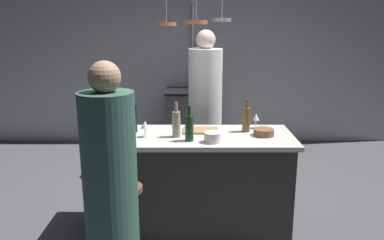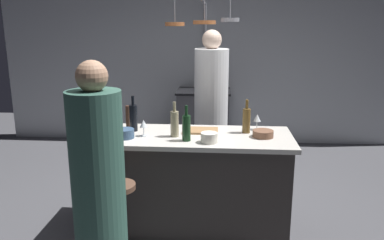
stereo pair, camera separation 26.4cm
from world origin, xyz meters
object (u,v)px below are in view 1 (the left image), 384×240
Objects in this scene: stove_range at (192,119)px; wine_glass_by_chef at (256,117)px; wine_bottle_red at (189,127)px; mixing_bowl_blue at (126,135)px; pepper_mill at (127,118)px; chef at (205,116)px; wine_bottle_dark at (133,118)px; mixing_bowl_ceramic at (213,137)px; mixing_bowl_wooden at (264,132)px; cutting_board at (201,130)px; bar_stool_left at (127,223)px; wine_bottle_white at (176,124)px; wine_glass_near_left_guest at (145,125)px; wine_bottle_amber at (246,119)px; guest_left at (111,198)px.

wine_glass_by_chef reaches higher than stove_range.
wine_bottle_red is (-0.02, -2.62, 0.57)m from stove_range.
pepper_mill is at bearing 98.24° from mixing_bowl_blue.
chef reaches higher than wine_bottle_dark.
mixing_bowl_blue is (-0.03, -0.23, -0.09)m from wine_bottle_dark.
mixing_bowl_wooden is (0.46, 0.20, -0.01)m from mixing_bowl_ceramic.
wine_bottle_dark is at bearing -56.97° from pepper_mill.
cutting_board is 0.54m from wine_glass_by_chef.
bar_stool_left is at bearing -142.42° from wine_glass_by_chef.
pepper_mill is at bearing 169.40° from mixing_bowl_wooden.
bar_stool_left is 2.21× the size of wine_bottle_white.
mixing_bowl_blue is (-0.15, -0.07, -0.07)m from wine_glass_near_left_guest.
wine_bottle_white is 0.79m from wine_glass_by_chef.
wine_bottle_red reaches higher than mixing_bowl_blue.
wine_bottle_amber is (0.42, -0.00, 0.11)m from cutting_board.
mixing_bowl_wooden is at bearing -43.51° from wine_bottle_amber.
mixing_bowl_blue is (-0.04, 0.87, 0.17)m from guest_left.
cutting_board is (0.60, 1.12, 0.14)m from guest_left.
wine_glass_near_left_guest is at bearing -117.23° from chef.
wine_bottle_red is 0.59m from wine_bottle_amber.
bar_stool_left is 1.39m from wine_bottle_amber.
wine_bottle_amber is (0.49, -2.33, 0.57)m from stove_range.
wine_glass_near_left_guest is (-0.39, 0.11, -0.01)m from wine_bottle_red.
mixing_bowl_blue is (-0.54, 0.04, -0.08)m from wine_bottle_red.
chef reaches higher than wine_glass_by_chef.
mixing_bowl_wooden is (1.04, 0.05, -0.08)m from wine_glass_near_left_guest.
cutting_board is at bearing -168.29° from wine_glass_by_chef.
pepper_mill is at bearing 125.92° from wine_glass_near_left_guest.
wine_bottle_white is 1.02× the size of wine_bottle_red.
stove_range is 3.50m from guest_left.
stove_range is at bearing 80.73° from bar_stool_left.
wine_bottle_dark reaches higher than bar_stool_left.
wine_bottle_dark reaches higher than wine_glass_by_chef.
wine_bottle_red is at bearing -27.88° from wine_bottle_dark.
wine_bottle_red is (0.59, -0.39, 0.01)m from pepper_mill.
guest_left reaches higher than wine_glass_near_left_guest.
chef is 1.15m from mixing_bowl_wooden.
wine_glass_near_left_guest is at bearing -99.24° from stove_range.
guest_left is 5.15× the size of cutting_board.
wine_bottle_amber reaches higher than cutting_board.
chef reaches higher than mixing_bowl_blue.
pepper_mill reaches higher than stove_range.
mixing_bowl_blue is at bearing -174.30° from mixing_bowl_wooden.
wine_bottle_dark reaches higher than mixing_bowl_ceramic.
wine_glass_by_chef is at bearing 16.10° from wine_glass_near_left_guest.
wine_bottle_amber is 0.92m from wine_glass_near_left_guest.
chef is 12.78× the size of mixing_bowl_ceramic.
wine_bottle_red is 0.68m from mixing_bowl_wooden.
guest_left reaches higher than wine_bottle_dark.
mixing_bowl_ceramic is (0.67, 0.41, 0.57)m from bar_stool_left.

